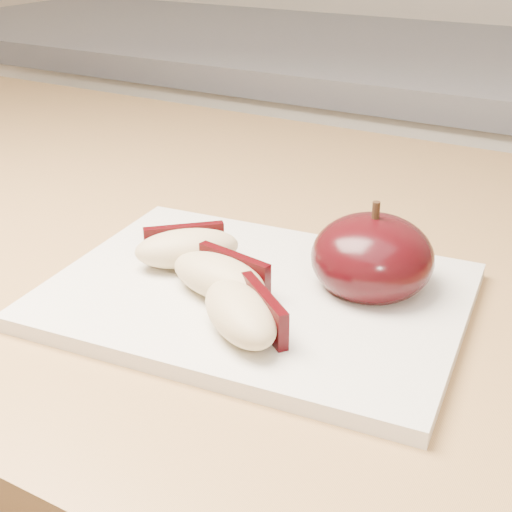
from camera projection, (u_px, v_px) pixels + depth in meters
The scene contains 6 objects.
back_cabinet at pixel (502, 321), 1.29m from camera, with size 2.40×0.62×0.94m.
cutting_board at pixel (256, 296), 0.49m from camera, with size 0.28×0.20×0.01m, color silver.
apple_half at pixel (372, 258), 0.49m from camera, with size 0.10×0.10×0.07m.
apple_wedge_a at pixel (187, 248), 0.52m from camera, with size 0.08×0.08×0.03m.
apple_wedge_b at pixel (220, 276), 0.48m from camera, with size 0.08×0.05×0.03m.
apple_wedge_c at pixel (243, 313), 0.43m from camera, with size 0.08×0.08×0.03m.
Camera 1 is at (0.16, 0.02, 1.15)m, focal length 50.00 mm.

